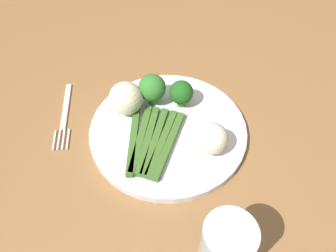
{
  "coord_description": "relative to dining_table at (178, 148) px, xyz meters",
  "views": [
    {
      "loc": [
        -0.03,
        0.4,
        1.22
      ],
      "look_at": [
        0.02,
        0.03,
        0.76
      ],
      "focal_mm": 35.26,
      "sensor_mm": 36.0,
      "label": 1
    }
  ],
  "objects": [
    {
      "name": "cauliflower_back",
      "position": [
        -0.06,
        0.07,
        0.13
      ],
      "size": [
        0.05,
        0.05,
        0.05
      ],
      "primitive_type": "sphere",
      "color": "silver",
      "rests_on": "plate"
    },
    {
      "name": "cauliflower_left",
      "position": [
        0.1,
        0.0,
        0.14
      ],
      "size": [
        0.06,
        0.06,
        0.06
      ],
      "primitive_type": "sphere",
      "color": "beige",
      "rests_on": "plate"
    },
    {
      "name": "dining_table",
      "position": [
        0.0,
        0.0,
        0.0
      ],
      "size": [
        1.4,
        1.06,
        0.74
      ],
      "color": "olive",
      "rests_on": "ground_plane"
    },
    {
      "name": "broccoli_outer_edge",
      "position": [
        -0.0,
        -0.03,
        0.14
      ],
      "size": [
        0.04,
        0.04,
        0.05
      ],
      "color": "#4C7F2B",
      "rests_on": "plate"
    },
    {
      "name": "water_glass",
      "position": [
        -0.08,
        0.26,
        0.15
      ],
      "size": [
        0.06,
        0.06,
        0.12
      ],
      "primitive_type": "cylinder",
      "color": "silver",
      "rests_on": "dining_table"
    },
    {
      "name": "plate",
      "position": [
        0.02,
        0.03,
        0.1
      ],
      "size": [
        0.28,
        0.28,
        0.01
      ],
      "primitive_type": "cylinder",
      "color": "white",
      "rests_on": "dining_table"
    },
    {
      "name": "broccoli_near_center",
      "position": [
        0.05,
        -0.03,
        0.14
      ],
      "size": [
        0.05,
        0.05,
        0.06
      ],
      "color": "#609E3D",
      "rests_on": "plate"
    },
    {
      "name": "chair",
      "position": [
        -0.11,
        -0.67,
        -0.15
      ],
      "size": [
        0.48,
        0.48,
        0.87
      ],
      "rotation": [
        0.0,
        0.0,
        0.23
      ],
      "color": "brown",
      "rests_on": "ground_plane"
    },
    {
      "name": "fork",
      "position": [
        0.22,
        0.02,
        0.09
      ],
      "size": [
        0.05,
        0.17,
        0.0
      ],
      "rotation": [
        0.0,
        0.0,
        1.79
      ],
      "color": "silver",
      "rests_on": "dining_table"
    },
    {
      "name": "asparagus_bundle",
      "position": [
        0.04,
        0.07,
        0.11
      ],
      "size": [
        0.1,
        0.15,
        0.01
      ],
      "rotation": [
        0.0,
        0.0,
        4.63
      ],
      "color": "#3D6626",
      "rests_on": "plate"
    }
  ]
}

